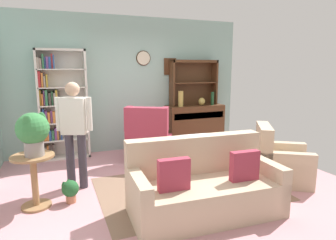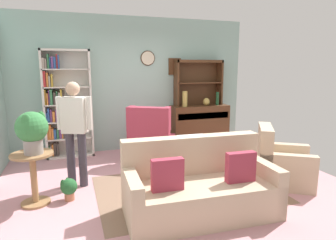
# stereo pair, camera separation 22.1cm
# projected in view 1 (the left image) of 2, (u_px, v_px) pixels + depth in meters

# --- Properties ---
(ground_plane) EXTENTS (5.40, 4.60, 0.02)m
(ground_plane) POSITION_uv_depth(u_px,v_px,m) (167.00, 184.00, 4.46)
(ground_plane) COLOR #C68C93
(wall_back) EXTENTS (5.00, 0.09, 2.80)m
(wall_back) POSITION_uv_depth(u_px,v_px,m) (131.00, 84.00, 6.16)
(wall_back) COLOR #93B7AD
(wall_back) RESTS_ON ground_plane
(area_rug) EXTENTS (2.54, 1.81, 0.01)m
(area_rug) POSITION_uv_depth(u_px,v_px,m) (187.00, 188.00, 4.26)
(area_rug) COLOR #846651
(area_rug) RESTS_ON ground_plane
(bookshelf) EXTENTS (0.90, 0.30, 2.10)m
(bookshelf) POSITION_uv_depth(u_px,v_px,m) (59.00, 105.00, 5.52)
(bookshelf) COLOR silver
(bookshelf) RESTS_ON ground_plane
(sideboard) EXTENTS (1.30, 0.45, 0.92)m
(sideboard) POSITION_uv_depth(u_px,v_px,m) (195.00, 123.00, 6.58)
(sideboard) COLOR #4C2D19
(sideboard) RESTS_ON ground_plane
(sideboard_hutch) EXTENTS (1.10, 0.26, 1.00)m
(sideboard_hutch) POSITION_uv_depth(u_px,v_px,m) (193.00, 76.00, 6.49)
(sideboard_hutch) COLOR #4C2D19
(sideboard_hutch) RESTS_ON sideboard
(vase_tall) EXTENTS (0.11, 0.11, 0.33)m
(vase_tall) POSITION_uv_depth(u_px,v_px,m) (181.00, 99.00, 6.26)
(vase_tall) COLOR tan
(vase_tall) RESTS_ON sideboard
(vase_round) EXTENTS (0.15, 0.15, 0.17)m
(vase_round) POSITION_uv_depth(u_px,v_px,m) (202.00, 101.00, 6.47)
(vase_round) COLOR tan
(vase_round) RESTS_ON sideboard
(bottle_wine) EXTENTS (0.07, 0.07, 0.30)m
(bottle_wine) POSITION_uv_depth(u_px,v_px,m) (212.00, 98.00, 6.54)
(bottle_wine) COLOR #194223
(bottle_wine) RESTS_ON sideboard
(couch_floral) EXTENTS (1.84, 0.93, 0.90)m
(couch_floral) POSITION_uv_depth(u_px,v_px,m) (204.00, 188.00, 3.53)
(couch_floral) COLOR #C6AD8E
(couch_floral) RESTS_ON ground_plane
(armchair_floral) EXTENTS (1.06, 1.05, 0.88)m
(armchair_floral) POSITION_uv_depth(u_px,v_px,m) (280.00, 163.00, 4.50)
(armchair_floral) COLOR #C6AD8E
(armchair_floral) RESTS_ON ground_plane
(wingback_chair) EXTENTS (1.07, 1.08, 1.05)m
(wingback_chair) POSITION_uv_depth(u_px,v_px,m) (149.00, 140.00, 5.52)
(wingback_chair) COLOR #A33347
(wingback_chair) RESTS_ON ground_plane
(plant_stand) EXTENTS (0.52, 0.52, 0.69)m
(plant_stand) POSITION_uv_depth(u_px,v_px,m) (34.00, 175.00, 3.63)
(plant_stand) COLOR #997047
(plant_stand) RESTS_ON ground_plane
(potted_plant_large) EXTENTS (0.39, 0.39, 0.54)m
(potted_plant_large) POSITION_uv_depth(u_px,v_px,m) (33.00, 131.00, 3.50)
(potted_plant_large) COLOR gray
(potted_plant_large) RESTS_ON plant_stand
(potted_plant_small) EXTENTS (0.22, 0.22, 0.30)m
(potted_plant_small) POSITION_uv_depth(u_px,v_px,m) (70.00, 190.00, 3.80)
(potted_plant_small) COLOR #AD6B4C
(potted_plant_small) RESTS_ON ground_plane
(person_reading) EXTENTS (0.51, 0.31, 1.56)m
(person_reading) POSITION_uv_depth(u_px,v_px,m) (75.00, 128.00, 4.15)
(person_reading) COLOR #38333D
(person_reading) RESTS_ON ground_plane
(coffee_table) EXTENTS (0.80, 0.50, 0.42)m
(coffee_table) POSITION_uv_depth(u_px,v_px,m) (180.00, 165.00, 4.24)
(coffee_table) COLOR #4C2D19
(coffee_table) RESTS_ON ground_plane
(book_stack) EXTENTS (0.19, 0.13, 0.06)m
(book_stack) POSITION_uv_depth(u_px,v_px,m) (177.00, 157.00, 4.28)
(book_stack) COLOR #CC7233
(book_stack) RESTS_ON coffee_table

